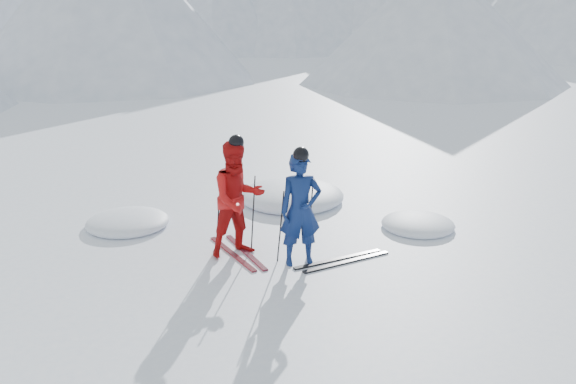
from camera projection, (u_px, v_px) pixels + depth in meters
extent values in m
plane|color=white|center=(385.00, 252.00, 10.75)|extent=(160.00, 160.00, 0.00)
cone|color=#B2BCD1|center=(434.00, 19.00, 31.29)|extent=(14.00, 14.00, 6.50)
imported|color=navy|center=(301.00, 210.00, 9.99)|extent=(0.73, 0.51, 1.90)
imported|color=#B40E0E|center=(238.00, 199.00, 10.36)|extent=(1.11, 0.95, 2.02)
cylinder|color=black|center=(281.00, 227.00, 10.14)|extent=(0.13, 0.09, 1.27)
cylinder|color=black|center=(310.00, 221.00, 10.39)|extent=(0.13, 0.07, 1.27)
cylinder|color=black|center=(218.00, 215.00, 10.61)|extent=(0.13, 0.10, 1.34)
cylinder|color=black|center=(253.00, 213.00, 10.68)|extent=(0.13, 0.09, 1.34)
cube|color=black|center=(232.00, 254.00, 10.63)|extent=(0.49, 1.67, 0.03)
cube|color=black|center=(246.00, 252.00, 10.69)|extent=(0.38, 1.69, 0.03)
cube|color=black|center=(338.00, 259.00, 10.40)|extent=(1.69, 0.41, 0.03)
cube|color=black|center=(347.00, 262.00, 10.29)|extent=(1.68, 0.46, 0.03)
ellipsoid|color=white|center=(128.00, 226.00, 11.97)|extent=(1.61, 1.61, 0.36)
ellipsoid|color=white|center=(418.00, 227.00, 11.88)|extent=(1.42, 1.42, 0.31)
ellipsoid|color=white|center=(292.00, 200.00, 13.48)|extent=(2.31, 2.31, 0.51)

